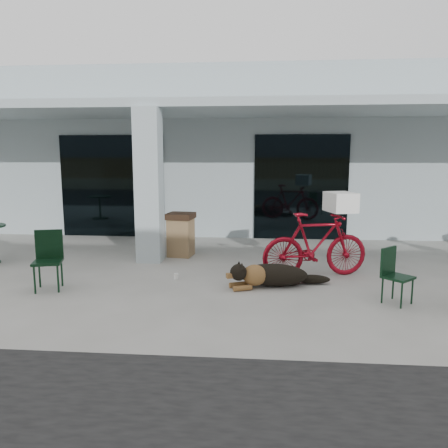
# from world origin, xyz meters

# --- Properties ---
(ground) EXTENTS (80.00, 80.00, 0.00)m
(ground) POSITION_xyz_m (0.00, 0.00, 0.00)
(ground) COLOR #AFADA5
(ground) RESTS_ON ground
(building) EXTENTS (22.00, 7.00, 4.50)m
(building) POSITION_xyz_m (0.00, 8.50, 2.25)
(building) COLOR #A1B1B7
(building) RESTS_ON ground
(storefront_glass_left) EXTENTS (2.80, 0.06, 2.70)m
(storefront_glass_left) POSITION_xyz_m (-3.20, 4.98, 1.35)
(storefront_glass_left) COLOR black
(storefront_glass_left) RESTS_ON ground
(storefront_glass_right) EXTENTS (2.40, 0.06, 2.70)m
(storefront_glass_right) POSITION_xyz_m (1.80, 4.98, 1.35)
(storefront_glass_right) COLOR black
(storefront_glass_right) RESTS_ON ground
(column) EXTENTS (0.50, 0.50, 3.12)m
(column) POSITION_xyz_m (-1.50, 2.30, 1.56)
(column) COLOR #A1B1B7
(column) RESTS_ON ground
(overhang) EXTENTS (22.00, 2.80, 0.18)m
(overhang) POSITION_xyz_m (0.00, 3.60, 3.21)
(overhang) COLOR #A1B1B7
(overhang) RESTS_ON column
(bicycle) EXTENTS (2.04, 1.06, 1.18)m
(bicycle) POSITION_xyz_m (1.76, 1.35, 0.59)
(bicycle) COLOR maroon
(bicycle) RESTS_ON ground
(laundry_basket) EXTENTS (0.58, 0.68, 0.35)m
(laundry_basket) POSITION_xyz_m (2.19, 1.47, 1.35)
(laundry_basket) COLOR white
(laundry_basket) RESTS_ON bicycle
(dog) EXTENTS (1.39, 0.92, 0.44)m
(dog) POSITION_xyz_m (1.00, 0.70, 0.22)
(dog) COLOR black
(dog) RESTS_ON ground
(cup_near_dog) EXTENTS (0.09, 0.09, 0.10)m
(cup_near_dog) POSITION_xyz_m (-0.71, 1.00, 0.05)
(cup_near_dog) COLOR white
(cup_near_dog) RESTS_ON ground
(cafe_chair_near) EXTENTS (0.55, 0.58, 0.97)m
(cafe_chair_near) POSITION_xyz_m (-2.66, 0.20, 0.48)
(cafe_chair_near) COLOR #11311C
(cafe_chair_near) RESTS_ON ground
(cafe_chair_far_a) EXTENTS (0.56, 0.56, 0.83)m
(cafe_chair_far_a) POSITION_xyz_m (2.81, -0.01, 0.42)
(cafe_chair_far_a) COLOR #11311C
(cafe_chair_far_a) RESTS_ON ground
(trash_receptacle) EXTENTS (0.62, 0.62, 0.94)m
(trash_receptacle) POSITION_xyz_m (-0.95, 2.80, 0.47)
(trash_receptacle) COLOR olive
(trash_receptacle) RESTS_ON ground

